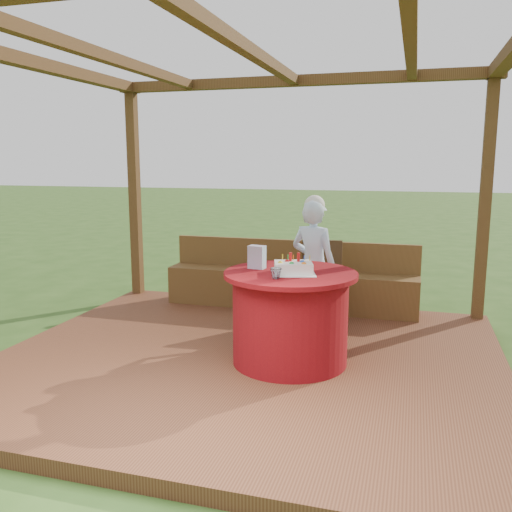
% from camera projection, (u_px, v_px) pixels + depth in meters
% --- Properties ---
extents(ground, '(60.00, 60.00, 0.00)m').
position_uv_depth(ground, '(248.00, 368.00, 4.96)').
color(ground, '#2D4F1A').
rests_on(ground, ground).
extents(deck, '(4.50, 4.00, 0.12)m').
position_uv_depth(deck, '(248.00, 362.00, 4.95)').
color(deck, brown).
rests_on(deck, ground).
extents(pergola, '(4.50, 4.00, 2.72)m').
position_uv_depth(pergola, '(248.00, 96.00, 4.54)').
color(pergola, brown).
rests_on(pergola, deck).
extents(bench, '(3.00, 0.42, 0.80)m').
position_uv_depth(bench, '(290.00, 286.00, 6.52)').
color(bench, brown).
rests_on(bench, deck).
extents(table, '(1.15, 1.15, 0.81)m').
position_uv_depth(table, '(290.00, 317.00, 4.72)').
color(table, maroon).
rests_on(table, deck).
extents(chair, '(0.48, 0.48, 0.89)m').
position_uv_depth(chair, '(320.00, 277.00, 5.89)').
color(chair, '#3B2612').
rests_on(chair, deck).
extents(elderly_woman, '(0.58, 0.47, 1.41)m').
position_uv_depth(elderly_woman, '(313.00, 264.00, 5.57)').
color(elderly_woman, '#ABD8FF').
rests_on(elderly_woman, deck).
extents(birthday_cake, '(0.45, 0.45, 0.17)m').
position_uv_depth(birthday_cake, '(293.00, 267.00, 4.59)').
color(birthday_cake, white).
rests_on(birthday_cake, table).
extents(gift_bag, '(0.16, 0.11, 0.20)m').
position_uv_depth(gift_bag, '(257.00, 257.00, 4.78)').
color(gift_bag, '#D78BBD').
rests_on(gift_bag, table).
extents(drinking_glass, '(0.12, 0.12, 0.09)m').
position_uv_depth(drinking_glass, '(276.00, 273.00, 4.38)').
color(drinking_glass, white).
rests_on(drinking_glass, table).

